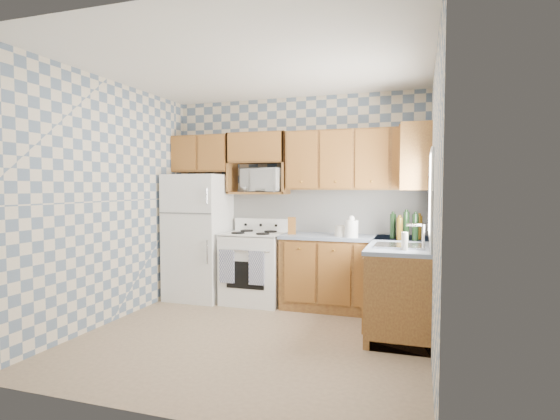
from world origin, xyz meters
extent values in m
plane|color=#7E664F|center=(0.00, 0.00, 0.00)|extent=(3.40, 3.40, 0.00)
cube|color=slate|center=(0.00, 1.60, 1.35)|extent=(3.40, 0.02, 2.70)
cube|color=slate|center=(1.70, 0.00, 1.35)|extent=(0.02, 3.20, 2.70)
cube|color=white|center=(0.40, 1.59, 1.20)|extent=(2.60, 0.02, 0.56)
cube|color=white|center=(1.69, 0.80, 1.20)|extent=(0.02, 1.60, 0.56)
cube|color=white|center=(-1.27, 1.25, 0.84)|extent=(0.75, 0.70, 1.68)
cube|color=white|center=(-0.47, 1.28, 0.45)|extent=(0.76, 0.65, 0.90)
cube|color=silver|center=(-0.47, 1.28, 0.91)|extent=(0.76, 0.65, 0.02)
cube|color=white|center=(-0.47, 1.55, 1.00)|extent=(0.76, 0.08, 0.17)
cube|color=navy|center=(-0.71, 0.93, 0.52)|extent=(0.20, 0.02, 0.42)
cube|color=navy|center=(-0.31, 0.93, 0.52)|extent=(0.20, 0.02, 0.42)
cube|color=brown|center=(0.82, 1.30, 0.44)|extent=(1.75, 0.60, 0.88)
cube|color=brown|center=(1.40, 0.80, 0.44)|extent=(0.60, 1.60, 0.88)
cube|color=slate|center=(0.82, 1.30, 0.90)|extent=(1.77, 0.63, 0.04)
cube|color=slate|center=(1.40, 0.80, 0.90)|extent=(0.63, 1.60, 0.04)
cube|color=brown|center=(0.82, 1.44, 1.85)|extent=(1.75, 0.33, 0.74)
cube|color=brown|center=(-1.29, 1.44, 1.97)|extent=(0.82, 0.33, 0.50)
cube|color=brown|center=(1.53, 1.25, 1.85)|extent=(0.33, 0.70, 0.74)
cube|color=brown|center=(-0.47, 1.44, 1.44)|extent=(0.80, 0.33, 0.03)
imported|color=white|center=(-0.39, 1.45, 1.61)|extent=(0.63, 0.49, 0.31)
cube|color=#B7B7BC|center=(1.40, 0.45, 0.93)|extent=(0.48, 0.40, 0.03)
cube|color=white|center=(1.69, 0.45, 1.45)|extent=(0.02, 0.66, 0.86)
cylinder|color=black|center=(1.44, 1.10, 1.08)|extent=(0.07, 0.07, 0.32)
cylinder|color=black|center=(1.54, 1.04, 1.07)|extent=(0.07, 0.07, 0.29)
cylinder|color=#4C360C|center=(1.58, 1.14, 1.06)|extent=(0.07, 0.07, 0.27)
cylinder|color=#4C360C|center=(1.37, 1.04, 1.05)|extent=(0.07, 0.07, 0.25)
cylinder|color=black|center=(1.29, 1.16, 1.06)|extent=(0.07, 0.07, 0.28)
cube|color=brown|center=(0.05, 1.24, 1.03)|extent=(0.12, 0.12, 0.21)
cylinder|color=white|center=(0.82, 1.12, 1.02)|extent=(0.16, 0.16, 0.20)
cylinder|color=beige|center=(1.45, 0.23, 1.01)|extent=(0.06, 0.06, 0.17)
camera|label=1|loc=(1.59, -4.02, 1.51)|focal=28.00mm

